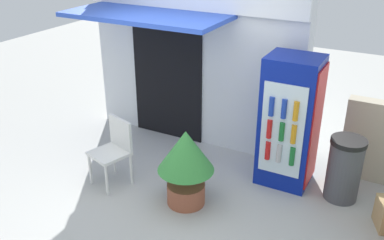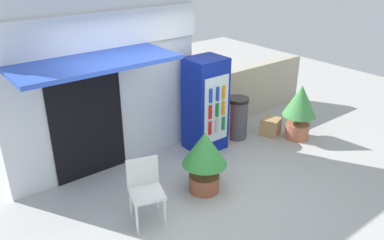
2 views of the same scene
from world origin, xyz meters
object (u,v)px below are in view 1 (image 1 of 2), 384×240
(drink_cooler, at_px, (290,122))
(potted_plant_near_shop, at_px, (186,159))
(trash_bin, at_px, (344,169))
(plastic_chair, at_px, (114,147))

(drink_cooler, xyz_separation_m, potted_plant_near_shop, (-0.91, -1.06, -0.25))
(potted_plant_near_shop, relative_size, trash_bin, 1.20)
(drink_cooler, bearing_deg, trash_bin, -4.52)
(drink_cooler, distance_m, plastic_chair, 2.25)
(drink_cooler, distance_m, potted_plant_near_shop, 1.41)
(drink_cooler, height_order, trash_bin, drink_cooler)
(drink_cooler, height_order, plastic_chair, drink_cooler)
(plastic_chair, xyz_separation_m, potted_plant_near_shop, (1.04, 0.02, 0.09))
(trash_bin, bearing_deg, plastic_chair, -159.31)
(drink_cooler, relative_size, trash_bin, 2.09)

